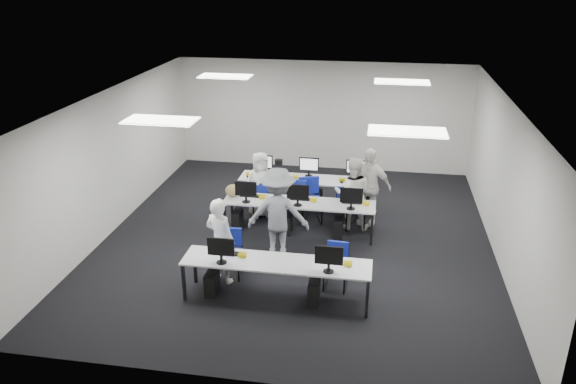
% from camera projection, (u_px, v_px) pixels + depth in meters
% --- Properties ---
extents(room, '(9.00, 9.02, 3.00)m').
position_uv_depth(room, '(298.00, 171.00, 11.34)').
color(room, black).
rests_on(room, ground).
extents(ceiling_panels, '(5.20, 4.60, 0.02)m').
position_uv_depth(ceiling_panels, '(298.00, 98.00, 10.78)').
color(ceiling_panels, white).
rests_on(ceiling_panels, room).
extents(desk_front, '(3.20, 0.70, 0.73)m').
position_uv_depth(desk_front, '(276.00, 264.00, 9.46)').
color(desk_front, silver).
rests_on(desk_front, ground).
extents(desk_mid, '(3.20, 0.70, 0.73)m').
position_uv_depth(desk_mid, '(299.00, 204.00, 11.83)').
color(desk_mid, silver).
rests_on(desk_mid, ground).
extents(desk_back, '(3.20, 0.70, 0.73)m').
position_uv_depth(desk_back, '(308.00, 181.00, 13.11)').
color(desk_back, silver).
rests_on(desk_back, ground).
extents(equipment_front, '(2.51, 0.41, 1.19)m').
position_uv_depth(equipment_front, '(265.00, 281.00, 9.59)').
color(equipment_front, '#0B3596').
rests_on(equipment_front, desk_front).
extents(equipment_mid, '(2.91, 0.41, 1.19)m').
position_uv_depth(equipment_mid, '(290.00, 218.00, 11.97)').
color(equipment_mid, white).
rests_on(equipment_mid, desk_mid).
extents(equipment_back, '(2.91, 0.41, 1.19)m').
position_uv_depth(equipment_back, '(316.00, 194.00, 13.22)').
color(equipment_back, white).
rests_on(equipment_back, desk_back).
extents(chair_0, '(0.47, 0.50, 0.88)m').
position_uv_depth(chair_0, '(230.00, 261.00, 10.37)').
color(chair_0, navy).
rests_on(chair_0, ground).
extents(chair_1, '(0.43, 0.46, 0.82)m').
position_uv_depth(chair_1, '(336.00, 274.00, 9.99)').
color(chair_1, navy).
rests_on(chair_1, ground).
extents(chair_2, '(0.42, 0.45, 0.83)m').
position_uv_depth(chair_2, '(247.00, 209.00, 12.64)').
color(chair_2, navy).
rests_on(chair_2, ground).
extents(chair_3, '(0.62, 0.65, 0.98)m').
position_uv_depth(chair_3, '(310.00, 208.00, 12.56)').
color(chair_3, navy).
rests_on(chair_3, ground).
extents(chair_4, '(0.49, 0.52, 0.86)m').
position_uv_depth(chair_4, '(354.00, 216.00, 12.26)').
color(chair_4, navy).
rests_on(chair_4, ground).
extents(chair_5, '(0.46, 0.50, 0.87)m').
position_uv_depth(chair_5, '(263.00, 205.00, 12.83)').
color(chair_5, navy).
rests_on(chair_5, ground).
extents(chair_6, '(0.47, 0.51, 0.93)m').
position_uv_depth(chair_6, '(298.00, 203.00, 12.86)').
color(chair_6, navy).
rests_on(chair_6, ground).
extents(chair_7, '(0.49, 0.52, 0.82)m').
position_uv_depth(chair_7, '(346.00, 208.00, 12.69)').
color(chair_7, navy).
rests_on(chair_7, ground).
extents(handbag, '(0.37, 0.27, 0.28)m').
position_uv_depth(handbag, '(233.00, 191.00, 12.04)').
color(handbag, olive).
rests_on(handbag, desk_mid).
extents(student_0, '(0.69, 0.57, 1.62)m').
position_uv_depth(student_0, '(220.00, 241.00, 9.99)').
color(student_0, white).
rests_on(student_0, ground).
extents(student_1, '(0.82, 0.65, 1.62)m').
position_uv_depth(student_1, '(352.00, 193.00, 12.05)').
color(student_1, white).
rests_on(student_1, ground).
extents(student_2, '(0.87, 0.73, 1.52)m').
position_uv_depth(student_2, '(261.00, 185.00, 12.66)').
color(student_2, white).
rests_on(student_2, ground).
extents(student_3, '(1.08, 0.59, 1.75)m').
position_uv_depth(student_3, '(368.00, 187.00, 12.24)').
color(student_3, white).
rests_on(student_3, ground).
extents(photographer, '(1.24, 0.77, 1.85)m').
position_uv_depth(photographer, '(278.00, 214.00, 10.79)').
color(photographer, gray).
rests_on(photographer, ground).
extents(dslr_camera, '(0.15, 0.19, 0.10)m').
position_uv_depth(dslr_camera, '(279.00, 162.00, 10.58)').
color(dslr_camera, black).
rests_on(dslr_camera, photographer).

